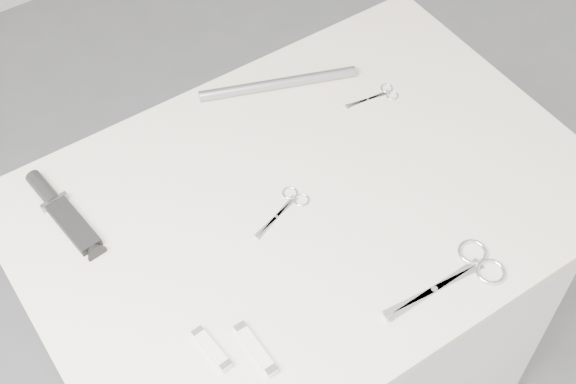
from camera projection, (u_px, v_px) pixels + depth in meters
plinth at (304, 328)px, 1.78m from camera, size 0.90×0.60×0.90m
display_board at (309, 202)px, 1.41m from camera, size 1.00×0.70×0.02m
large_shears at (465, 271)px, 1.31m from camera, size 0.22×0.10×0.01m
embroidery_scissors_a at (288, 205)px, 1.39m from camera, size 0.12×0.07×0.00m
embroidery_scissors_b at (379, 95)px, 1.56m from camera, size 0.11×0.05×0.00m
sheathed_knife at (60, 209)px, 1.38m from camera, size 0.05×0.20×0.03m
pocket_knife_a at (212, 349)px, 1.22m from camera, size 0.02×0.08×0.01m
pocket_knife_b at (256, 349)px, 1.22m from camera, size 0.02×0.10×0.01m
metal_rail at (278, 84)px, 1.57m from camera, size 0.30×0.13×0.02m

